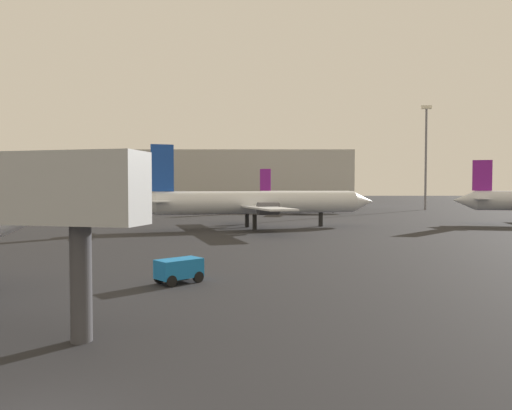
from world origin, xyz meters
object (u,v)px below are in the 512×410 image
(airplane_distant, at_px, (258,202))
(airplane_far_right, at_px, (304,197))
(baggage_cart, at_px, (179,269))
(light_mast_right, at_px, (426,152))

(airplane_distant, xyz_separation_m, airplane_far_right, (9.75, 37.11, -0.12))
(airplane_far_right, bearing_deg, airplane_distant, -95.70)
(airplane_far_right, xyz_separation_m, baggage_cart, (-14.17, -71.06, -2.41))
(airplane_far_right, height_order, light_mast_right, light_mast_right)
(baggage_cart, bearing_deg, light_mast_right, 20.75)
(airplane_distant, relative_size, light_mast_right, 1.31)
(airplane_far_right, relative_size, light_mast_right, 1.00)
(baggage_cart, bearing_deg, airplane_distant, 41.16)
(light_mast_right, bearing_deg, baggage_cart, -117.83)
(airplane_distant, relative_size, airplane_far_right, 1.31)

